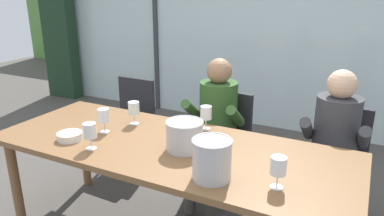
% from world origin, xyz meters
% --- Properties ---
extents(ground, '(14.00, 14.00, 0.00)m').
position_xyz_m(ground, '(0.00, 1.00, 0.00)').
color(ground, '#4C4742').
extents(window_glass_panel, '(7.62, 0.03, 2.60)m').
position_xyz_m(window_glass_panel, '(0.00, 2.61, 1.30)').
color(window_glass_panel, silver).
rests_on(window_glass_panel, ground).
extents(window_mullion_left, '(0.06, 0.06, 2.60)m').
position_xyz_m(window_mullion_left, '(-1.71, 2.59, 1.30)').
color(window_mullion_left, '#38383D').
rests_on(window_mullion_left, ground).
extents(hillside_vineyard, '(13.62, 2.40, 2.08)m').
position_xyz_m(hillside_vineyard, '(0.00, 5.83, 1.04)').
color(hillside_vineyard, '#568942').
rests_on(hillside_vineyard, ground).
extents(curtain_heavy_drape, '(0.56, 0.20, 2.60)m').
position_xyz_m(curtain_heavy_drape, '(-3.46, 2.43, 1.30)').
color(curtain_heavy_drape, '#1E3823').
rests_on(curtain_heavy_drape, ground).
extents(dining_table, '(2.42, 0.92, 0.78)m').
position_xyz_m(dining_table, '(0.00, 0.00, 0.71)').
color(dining_table, brown).
rests_on(dining_table, ground).
extents(chair_near_curtain, '(0.45, 0.45, 0.90)m').
position_xyz_m(chair_near_curtain, '(-0.97, 0.90, 0.53)').
color(chair_near_curtain, '#232328').
rests_on(chair_near_curtain, ground).
extents(chair_left_of_center, '(0.50, 0.50, 0.90)m').
position_xyz_m(chair_left_of_center, '(0.04, 0.89, 0.53)').
color(chair_left_of_center, '#232328').
rests_on(chair_left_of_center, ground).
extents(chair_center, '(0.47, 0.47, 0.90)m').
position_xyz_m(chair_center, '(0.98, 0.90, 0.53)').
color(chair_center, '#232328').
rests_on(chair_center, ground).
extents(person_olive_shirt, '(0.48, 0.62, 1.22)m').
position_xyz_m(person_olive_shirt, '(0.02, 0.73, 0.70)').
color(person_olive_shirt, '#2D5123').
rests_on(person_olive_shirt, ground).
extents(person_charcoal_jacket, '(0.47, 0.61, 1.22)m').
position_xyz_m(person_charcoal_jacket, '(0.96, 0.73, 0.70)').
color(person_charcoal_jacket, '#38383D').
rests_on(person_charcoal_jacket, ground).
extents(ice_bucket_primary, '(0.24, 0.24, 0.19)m').
position_xyz_m(ice_bucket_primary, '(0.13, -0.01, 0.88)').
color(ice_bucket_primary, '#B7B7BC').
rests_on(ice_bucket_primary, dining_table).
extents(ice_bucket_secondary, '(0.22, 0.22, 0.23)m').
position_xyz_m(ice_bucket_secondary, '(0.43, -0.27, 0.90)').
color(ice_bucket_secondary, '#B7B7BC').
rests_on(ice_bucket_secondary, dining_table).
extents(tasting_bowl, '(0.17, 0.17, 0.05)m').
position_xyz_m(tasting_bowl, '(-0.64, -0.23, 0.80)').
color(tasting_bowl, silver).
rests_on(tasting_bowl, dining_table).
extents(wine_glass_by_left_taster, '(0.08, 0.08, 0.17)m').
position_xyz_m(wine_glass_by_left_taster, '(-0.42, 0.22, 0.90)').
color(wine_glass_by_left_taster, silver).
rests_on(wine_glass_by_left_taster, dining_table).
extents(wine_glass_near_bucket, '(0.08, 0.08, 0.17)m').
position_xyz_m(wine_glass_near_bucket, '(0.78, -0.21, 0.90)').
color(wine_glass_near_bucket, silver).
rests_on(wine_glass_near_bucket, dining_table).
extents(wine_glass_center_pour, '(0.08, 0.08, 0.17)m').
position_xyz_m(wine_glass_center_pour, '(-0.41, -0.28, 0.90)').
color(wine_glass_center_pour, silver).
rests_on(wine_glass_center_pour, dining_table).
extents(wine_glass_by_right_taster, '(0.08, 0.08, 0.17)m').
position_xyz_m(wine_glass_by_right_taster, '(0.11, 0.37, 0.90)').
color(wine_glass_by_right_taster, silver).
rests_on(wine_glass_by_right_taster, dining_table).
extents(wine_glass_spare_empty, '(0.08, 0.08, 0.17)m').
position_xyz_m(wine_glass_spare_empty, '(-0.52, -0.01, 0.90)').
color(wine_glass_spare_empty, silver).
rests_on(wine_glass_spare_empty, dining_table).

